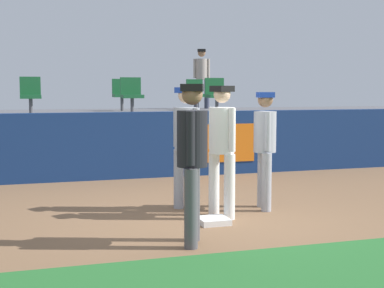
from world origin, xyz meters
The scene contains 14 objects.
ground_plane centered at (0.00, 0.00, 0.00)m, with size 60.00×60.00×0.00m, color brown.
first_base centered at (0.05, -0.15, 0.04)m, with size 0.40×0.40×0.08m, color white.
player_fielder_home centered at (0.29, 0.20, 1.09)m, with size 0.46×0.60×1.88m.
player_runner_visitor centered at (1.10, 0.51, 1.04)m, with size 0.41×0.49×1.79m.
player_coach_visitor centered at (-0.06, 0.79, 1.08)m, with size 0.48×0.48×1.86m.
player_umpire centered at (-0.52, -1.03, 1.10)m, with size 0.47×0.50×1.89m.
field_wall centered at (0.01, 4.04, 0.68)m, with size 18.00×0.26×1.37m.
bleacher_platform centered at (0.00, 6.61, 0.64)m, with size 18.00×4.80×1.27m, color #59595E.
seat_front_left centered at (-2.24, 5.48, 1.74)m, with size 0.45×0.44×0.84m.
seat_front_right centered at (2.07, 5.48, 1.74)m, with size 0.48×0.44×0.84m.
seat_back_right centered at (2.11, 7.28, 1.74)m, with size 0.46×0.44×0.84m.
seat_back_center centered at (0.07, 7.28, 1.74)m, with size 0.45×0.44×0.84m.
seat_front_center centered at (0.00, 5.48, 1.74)m, with size 0.48×0.44×0.84m.
spectator_hooded centered at (2.65, 8.40, 2.28)m, with size 0.46×0.43×1.74m.
Camera 1 is at (-2.38, -7.12, 1.82)m, focal length 51.52 mm.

